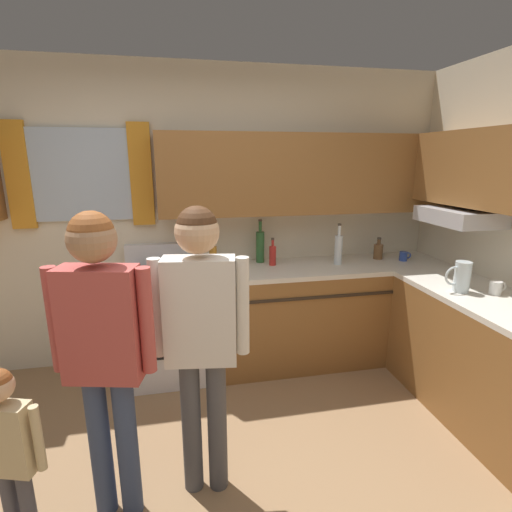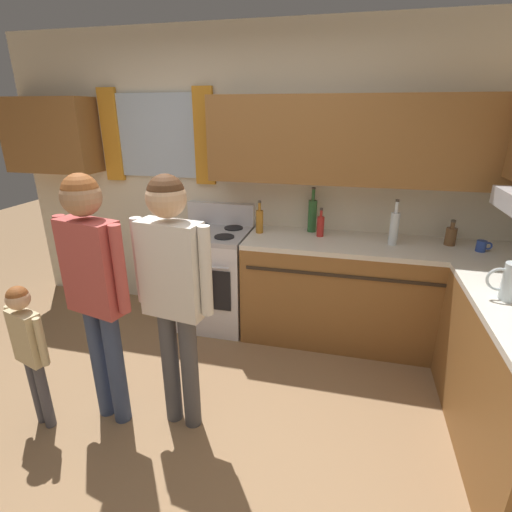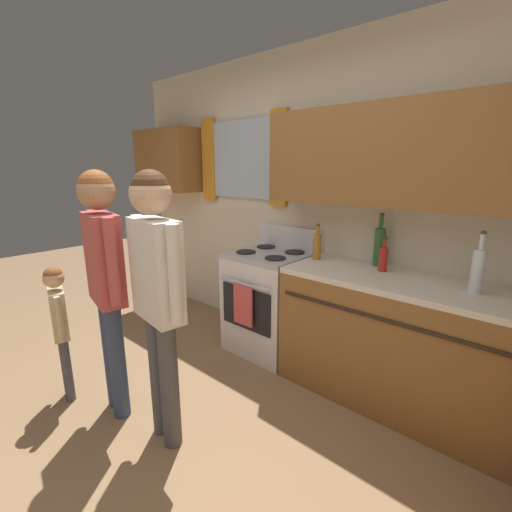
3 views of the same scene
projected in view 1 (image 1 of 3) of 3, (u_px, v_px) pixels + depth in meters
name	position (u px, v px, depth m)	size (l,w,h in m)	color
back_wall_unit	(198.00, 202.00, 3.36)	(4.60, 0.42, 2.60)	beige
kitchen_counter_run	(379.00, 328.00, 3.21)	(2.18, 2.09, 0.90)	brown
stove_oven	(166.00, 323.00, 3.28)	(0.64, 0.67, 1.10)	silver
bottle_oil_amber	(213.00, 257.00, 3.28)	(0.06, 0.06, 0.29)	#B27223
bottle_squat_brown	(378.00, 251.00, 3.63)	(0.08, 0.08, 0.21)	brown
bottle_wine_green	(260.00, 246.00, 3.50)	(0.08, 0.08, 0.39)	#2D6633
bottle_sauce_red	(273.00, 255.00, 3.41)	(0.06, 0.06, 0.25)	red
bottle_tall_clear	(338.00, 249.00, 3.43)	(0.07, 0.07, 0.37)	silver
mug_cobalt_blue	(404.00, 256.00, 3.57)	(0.11, 0.07, 0.08)	#2D479E
mug_ceramic_white	(496.00, 288.00, 2.69)	(0.13, 0.08, 0.09)	white
water_pitcher	(461.00, 277.00, 2.72)	(0.19, 0.11, 0.22)	silver
adult_holding_child	(102.00, 336.00, 1.81)	(0.49, 0.23, 1.60)	#38476B
adult_in_plaid	(201.00, 322.00, 1.97)	(0.50, 0.22, 1.61)	#4C4C51
small_child	(8.00, 445.00, 1.68)	(0.32, 0.15, 0.98)	#4C4C56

